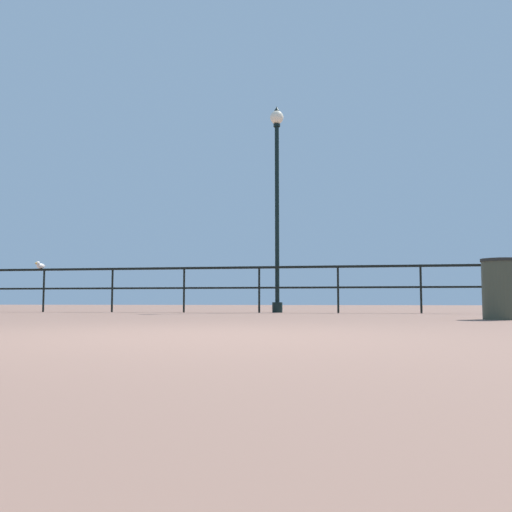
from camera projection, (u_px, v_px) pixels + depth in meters
ground_plane at (190, 336)px, 3.92m from camera, size 60.00×60.00×0.00m
pier_railing at (298, 278)px, 11.69m from camera, size 24.87×0.05×0.98m
lamppost_center at (277, 188)px, 12.14m from camera, size 0.30×0.30×4.52m
seagull_on_rail at (40, 265)px, 12.70m from camera, size 0.17×0.36×0.17m
trash_bin at (500, 289)px, 7.44m from camera, size 0.47×0.47×0.81m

